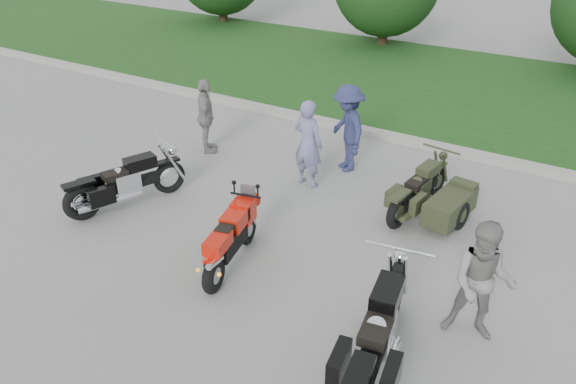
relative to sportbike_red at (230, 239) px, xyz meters
The scene contains 11 objects.
ground 0.57m from the sportbike_red, 120.53° to the right, with size 80.00×80.00×0.00m, color #9A9A95.
curb 5.80m from the sportbike_red, 91.26° to the left, with size 60.00×0.30×0.15m, color #A19E97.
grass_strip 9.95m from the sportbike_red, 90.73° to the left, with size 60.00×8.00×0.14m, color #2C5A1F.
sportbike_red is the anchor object (origin of this frame).
cruiser_left 2.77m from the sportbike_red, behind, with size 1.01×2.17×0.88m.
cruiser_right 2.85m from the sportbike_red, 17.23° to the right, with size 0.68×2.56×0.99m.
cruiser_sidecar 3.68m from the sportbike_red, 53.33° to the left, with size 1.17×2.08×0.80m.
person_stripe 2.98m from the sportbike_red, 96.31° to the left, with size 0.63×0.41×1.72m, color #7778A2.
person_grey 3.60m from the sportbike_red, ahead, with size 0.82×0.64×1.68m, color gray.
person_denim 3.94m from the sportbike_red, 89.84° to the left, with size 1.15×0.66×1.77m, color navy.
person_back 4.31m from the sportbike_red, 133.01° to the left, with size 0.94×0.39×1.61m, color gray.
Camera 1 is at (4.47, -5.30, 5.18)m, focal length 35.00 mm.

